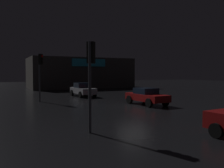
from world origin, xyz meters
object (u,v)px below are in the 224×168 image
Objects in this scene: store_building at (80,73)px; traffic_signal_opposite at (40,67)px; traffic_signal_cross_left at (91,67)px; car_far at (147,96)px; car_crossing at (83,89)px.

store_building is 22.12m from traffic_signal_opposite.
traffic_signal_cross_left is at bearing -107.34° from store_building.
traffic_signal_opposite is at bearing 141.08° from car_far.
traffic_signal_opposite is 6.48m from car_crossing.
car_crossing is at bearing 72.38° from traffic_signal_cross_left.
traffic_signal_cross_left reaches higher than car_crossing.
car_crossing is at bearing 104.90° from car_far.
traffic_signal_cross_left is 0.96× the size of car_far.
car_far is (-2.61, -25.76, -1.93)m from store_building.
store_building is 34.12m from traffic_signal_cross_left.
car_far is at bearing -95.79° from store_building.
traffic_signal_opposite is at bearing -149.19° from car_crossing.
store_building is 4.25× the size of car_far.
traffic_signal_opposite is (-10.24, -19.60, 0.52)m from store_building.
traffic_signal_cross_left reaches higher than car_far.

